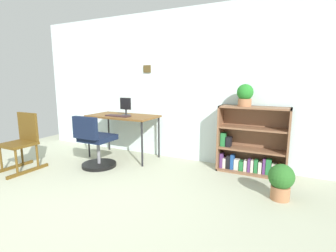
{
  "coord_description": "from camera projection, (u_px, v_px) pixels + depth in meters",
  "views": [
    {
      "loc": [
        2.06,
        -1.76,
        1.33
      ],
      "look_at": [
        0.45,
        1.43,
        0.68
      ],
      "focal_mm": 27.35,
      "sensor_mm": 36.0,
      "label": 1
    }
  ],
  "objects": [
    {
      "name": "ground_plane",
      "position": [
        69.0,
        208.0,
        2.69
      ],
      "size": [
        6.24,
        6.24,
        0.0
      ],
      "primitive_type": "plane",
      "color": "#A7AC92"
    },
    {
      "name": "potted_plant_floor",
      "position": [
        281.0,
        180.0,
        2.84
      ],
      "size": [
        0.28,
        0.28,
        0.41
      ],
      "color": "#9E6642",
      "rests_on": "ground_plane"
    },
    {
      "name": "wall_back",
      "position": [
        164.0,
        86.0,
        4.36
      ],
      "size": [
        5.2,
        0.12,
        2.43
      ],
      "color": "silver",
      "rests_on": "ground_plane"
    },
    {
      "name": "office_chair",
      "position": [
        95.0,
        146.0,
        3.86
      ],
      "size": [
        0.52,
        0.55,
        0.81
      ],
      "color": "black",
      "rests_on": "ground_plane"
    },
    {
      "name": "keyboard",
      "position": [
        118.0,
        116.0,
        4.19
      ],
      "size": [
        0.43,
        0.15,
        0.02
      ],
      "primitive_type": "cube",
      "color": "#322022",
      "rests_on": "desk"
    },
    {
      "name": "monitor",
      "position": [
        126.0,
        106.0,
        4.31
      ],
      "size": [
        0.21,
        0.14,
        0.29
      ],
      "color": "#262628",
      "rests_on": "desk"
    },
    {
      "name": "bookshelf_low",
      "position": [
        251.0,
        144.0,
        3.66
      ],
      "size": [
        0.95,
        0.3,
        0.96
      ],
      "color": "brown",
      "rests_on": "ground_plane"
    },
    {
      "name": "potted_plant_on_shelf",
      "position": [
        245.0,
        95.0,
        3.54
      ],
      "size": [
        0.22,
        0.22,
        0.31
      ],
      "color": "#9E6642",
      "rests_on": "bookshelf_low"
    },
    {
      "name": "desk",
      "position": [
        123.0,
        118.0,
        4.32
      ],
      "size": [
        1.17,
        0.61,
        0.73
      ],
      "color": "brown",
      "rests_on": "ground_plane"
    },
    {
      "name": "rocking_chair",
      "position": [
        22.0,
        141.0,
        3.78
      ],
      "size": [
        0.42,
        0.64,
        0.84
      ],
      "color": "#553B13",
      "rests_on": "ground_plane"
    }
  ]
}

